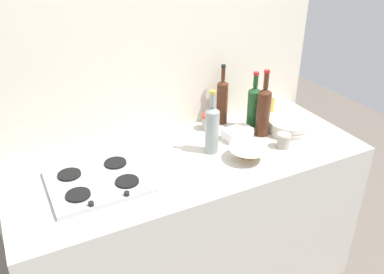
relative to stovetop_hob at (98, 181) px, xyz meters
name	(u,v)px	position (x,y,z in m)	size (l,w,h in m)	color
counter_block	(192,227)	(0.48, 0.00, -0.46)	(1.80, 0.70, 0.90)	beige
backsplash_panel	(161,102)	(0.48, 0.38, 0.14)	(1.90, 0.06, 2.11)	beige
stovetop_hob	(98,181)	(0.00, 0.00, 0.00)	(0.44, 0.38, 0.04)	#B2B2B7
plate_stack	(289,126)	(1.09, 0.01, 0.02)	(0.23, 0.24, 0.07)	silver
wine_bottle_leftmost	(212,128)	(0.60, 0.02, 0.12)	(0.07, 0.07, 0.34)	gray
wine_bottle_mid_left	(222,101)	(0.82, 0.28, 0.13)	(0.06, 0.06, 0.35)	#472314
wine_bottle_mid_right	(263,110)	(0.94, 0.05, 0.13)	(0.07, 0.07, 0.37)	#472314
wine_bottle_rightmost	(254,107)	(0.94, 0.14, 0.12)	(0.07, 0.07, 0.33)	#19471E
mixing_bowl	(248,153)	(0.72, -0.13, 0.02)	(0.20, 0.20, 0.06)	beige
butter_dish	(237,133)	(0.79, 0.08, 0.02)	(0.16, 0.09, 0.06)	white
condiment_jar_front	(270,103)	(1.17, 0.28, 0.04)	(0.05, 0.05, 0.10)	gold
condiment_jar_rear	(284,141)	(0.95, -0.12, 0.03)	(0.07, 0.07, 0.08)	#9E998C
condiment_jar_spare	(208,122)	(0.70, 0.24, 0.03)	(0.08, 0.08, 0.09)	#9E998C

